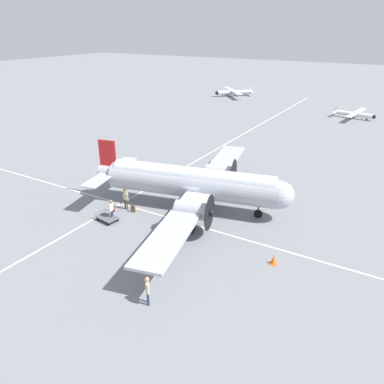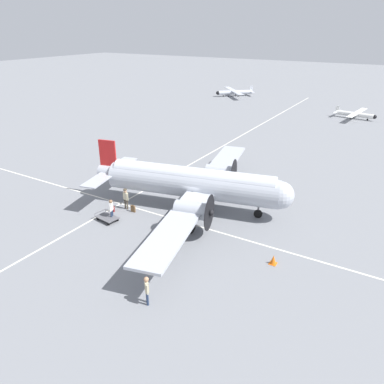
# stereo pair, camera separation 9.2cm
# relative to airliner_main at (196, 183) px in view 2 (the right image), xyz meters

# --- Properties ---
(ground_plane) EXTENTS (300.00, 300.00, 0.00)m
(ground_plane) POSITION_rel_airliner_main_xyz_m (0.37, 0.08, -2.39)
(ground_plane) COLOR slate
(apron_line_eastwest) EXTENTS (120.00, 0.16, 0.01)m
(apron_line_eastwest) POSITION_rel_airliner_main_xyz_m (0.37, 2.59, -2.39)
(apron_line_eastwest) COLOR silver
(apron_line_eastwest) RESTS_ON ground_plane
(apron_line_northsouth) EXTENTS (0.16, 120.00, 0.01)m
(apron_line_northsouth) POSITION_rel_airliner_main_xyz_m (6.27, 0.08, -2.39)
(apron_line_northsouth) COLOR silver
(apron_line_northsouth) RESTS_ON ground_plane
(airliner_main) EXTENTS (17.30, 24.35, 5.38)m
(airliner_main) POSITION_rel_airliner_main_xyz_m (0.00, 0.00, 0.00)
(airliner_main) COLOR #ADB2BC
(airliner_main) RESTS_ON ground_plane
(crew_foreground) EXTENTS (0.47, 0.48, 1.83)m
(crew_foreground) POSITION_rel_airliner_main_xyz_m (-3.72, 11.87, -1.27)
(crew_foreground) COLOR navy
(crew_foreground) RESTS_ON ground_plane
(passenger_boarding) EXTENTS (0.62, 0.34, 1.85)m
(passenger_boarding) POSITION_rel_airliner_main_xyz_m (5.16, 3.12, -1.23)
(passenger_boarding) COLOR #473D2D
(passenger_boarding) RESTS_ON ground_plane
(ramp_agent) EXTENTS (0.33, 0.58, 1.79)m
(ramp_agent) POSITION_rel_airliner_main_xyz_m (4.87, 5.25, -1.29)
(ramp_agent) COLOR navy
(ramp_agent) RESTS_ON ground_plane
(suitcase_near_door) EXTENTS (0.46, 0.16, 0.57)m
(suitcase_near_door) POSITION_rel_airliner_main_xyz_m (5.89, 4.13, -2.13)
(suitcase_near_door) COLOR maroon
(suitcase_near_door) RESTS_ON ground_plane
(suitcase_upright_spare) EXTENTS (0.43, 0.13, 0.62)m
(suitcase_upright_spare) POSITION_rel_airliner_main_xyz_m (4.30, 3.26, -2.10)
(suitcase_upright_spare) COLOR brown
(suitcase_upright_spare) RESTS_ON ground_plane
(baggage_cart) EXTENTS (1.98, 1.40, 0.56)m
(baggage_cart) POSITION_rel_airliner_main_xyz_m (5.12, 5.56, -2.12)
(baggage_cart) COLOR #56565B
(baggage_cart) RESTS_ON ground_plane
(light_aircraft_distant) EXTENTS (6.90, 9.22, 1.81)m
(light_aircraft_distant) POSITION_rel_airliner_main_xyz_m (-6.01, -43.43, -1.61)
(light_aircraft_distant) COLOR white
(light_aircraft_distant) RESTS_ON ground_plane
(light_aircraft_taxiing) EXTENTS (8.82, 9.37, 2.17)m
(light_aircraft_taxiing) POSITION_rel_airliner_main_xyz_m (21.22, -53.17, -1.52)
(light_aircraft_taxiing) COLOR #B7BCC6
(light_aircraft_taxiing) RESTS_ON ground_plane
(traffic_cone) EXTENTS (0.49, 0.49, 0.65)m
(traffic_cone) POSITION_rel_airliner_main_xyz_m (-8.52, 4.46, -2.09)
(traffic_cone) COLOR orange
(traffic_cone) RESTS_ON ground_plane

